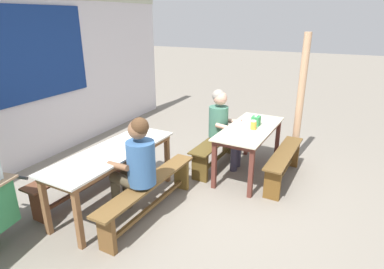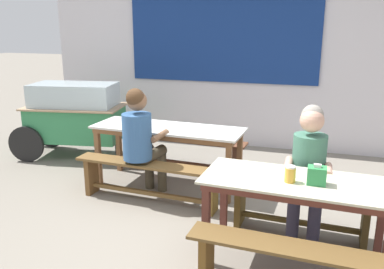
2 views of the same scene
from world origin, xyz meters
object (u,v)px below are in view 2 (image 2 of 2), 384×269
dining_table_near (296,190)px  condiment_jar (290,174)px  bench_far_back (184,149)px  food_cart (74,114)px  person_left_back_turned (141,136)px  bench_near_back (300,205)px  dining_table_far (168,133)px  bench_far_front (149,176)px  tissue_box (317,175)px  person_right_near_table (308,164)px  bench_near_front (284,266)px

dining_table_near → condiment_jar: bearing=-130.5°
bench_far_back → condiment_jar: (1.52, -1.89, 0.51)m
food_cart → person_left_back_turned: person_left_back_turned is taller
bench_near_back → condiment_jar: (-0.08, -0.60, 0.52)m
dining_table_far → bench_far_front: 0.65m
bench_near_back → tissue_box: (0.12, -0.58, 0.53)m
food_cart → condiment_jar: food_cart is taller
person_left_back_turned → tissue_box: 2.08m
bench_far_front → bench_near_back: same height
bench_near_back → food_cart: food_cart is taller
dining_table_near → bench_far_back: dining_table_near is taller
dining_table_far → condiment_jar: 2.06m
dining_table_far → food_cart: bearing=158.7°
dining_table_near → tissue_box: 0.22m
person_right_near_table → tissue_box: person_right_near_table is taller
food_cart → dining_table_near: bearing=-30.4°
bench_far_front → person_left_back_turned: bearing=145.9°
person_right_near_table → dining_table_near: bearing=-98.9°
dining_table_far → condiment_jar: (1.55, -1.35, 0.14)m
food_cart → bench_near_back: bearing=-23.0°
bench_far_back → bench_near_front: (1.55, -2.37, -0.01)m
dining_table_far → tissue_box: 2.20m
dining_table_near → food_cart: size_ratio=0.83×
dining_table_near → bench_near_front: dining_table_near is taller
bench_far_front → person_right_near_table: (1.70, -0.28, 0.41)m
dining_table_near → bench_far_front: size_ratio=0.88×
bench_far_back → condiment_jar: size_ratio=12.86×
dining_table_far → person_right_near_table: person_right_near_table is taller
dining_table_far → tissue_box: bearing=-37.3°
bench_far_front → person_right_near_table: person_right_near_table is taller
dining_table_far → bench_near_back: dining_table_far is taller
dining_table_near → food_cart: food_cart is taller
food_cart → condiment_jar: (3.31, -2.04, 0.16)m
bench_far_back → bench_near_back: bearing=-38.9°
person_left_back_turned → condiment_jar: bearing=-27.8°
dining_table_near → food_cart: (-3.36, 1.98, -0.01)m
dining_table_far → tissue_box: (1.75, -1.33, 0.15)m
dining_table_far → dining_table_near: size_ratio=1.21×
person_left_back_turned → condiment_jar: (1.69, -0.89, 0.07)m
dining_table_far → bench_near_back: 1.83m
bench_far_back → bench_far_front: 1.08m
tissue_box → condiment_jar: (-0.20, -0.02, -0.01)m
food_cart → tissue_box: food_cart is taller
bench_near_front → person_left_back_turned: 2.24m
bench_far_back → tissue_box: bearing=-47.4°
bench_far_back → bench_near_back: same height
tissue_box → person_left_back_turned: bearing=155.2°
dining_table_far → person_right_near_table: 1.87m
person_right_near_table → condiment_jar: 0.55m
bench_far_front → bench_near_front: size_ratio=1.25×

